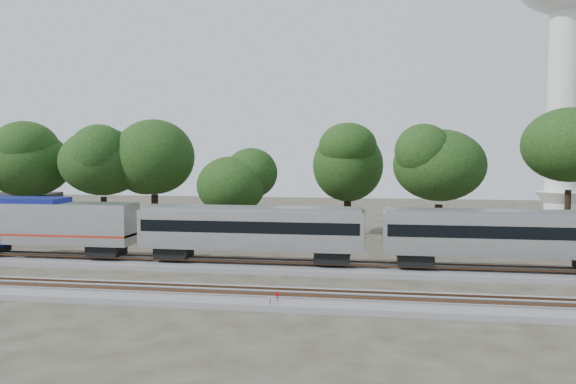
{
  "coord_description": "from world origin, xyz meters",
  "views": [
    {
      "loc": [
        12.02,
        -38.9,
        9.54
      ],
      "look_at": [
        5.25,
        5.0,
        6.43
      ],
      "focal_mm": 35.0,
      "sensor_mm": 36.0,
      "label": 1
    }
  ],
  "objects": [
    {
      "name": "tree_4",
      "position": [
        -2.22,
        15.86,
        6.21
      ],
      "size": [
        6.34,
        6.34,
        8.94
      ],
      "color": "black",
      "rests_on": "ground"
    },
    {
      "name": "train",
      "position": [
        22.14,
        6.0,
        3.37
      ],
      "size": [
        96.12,
        3.32,
        4.9
      ],
      "color": "#B9BBC0",
      "rests_on": "ground"
    },
    {
      "name": "switch_lever",
      "position": [
        7.62,
        -5.28,
        0.15
      ],
      "size": [
        0.54,
        0.38,
        0.3
      ],
      "primitive_type": "cube",
      "rotation": [
        0.0,
        0.0,
        -0.16
      ],
      "color": "#512D19",
      "rests_on": "ground"
    },
    {
      "name": "tree_7",
      "position": [
        32.44,
        24.49,
        10.36
      ],
      "size": [
        10.54,
        10.54,
        14.86
      ],
      "color": "black",
      "rests_on": "ground"
    },
    {
      "name": "tree_3",
      "position": [
        -12.22,
        20.5,
        9.07
      ],
      "size": [
        9.23,
        9.23,
        13.02
      ],
      "color": "black",
      "rests_on": "ground"
    },
    {
      "name": "switch_stand_red",
      "position": [
        6.18,
        -5.4,
        0.64
      ],
      "size": [
        0.31,
        0.15,
        1.01
      ],
      "rotation": [
        0.0,
        0.0,
        0.4
      ],
      "color": "#512D19",
      "rests_on": "ground"
    },
    {
      "name": "tree_6",
      "position": [
        18.27,
        17.25,
        8.31
      ],
      "size": [
        8.46,
        8.46,
        11.93
      ],
      "color": "black",
      "rests_on": "ground"
    },
    {
      "name": "ground",
      "position": [
        0.0,
        0.0,
        0.0
      ],
      "size": [
        160.0,
        160.0,
        0.0
      ],
      "primitive_type": "plane",
      "color": "#383328",
      "rests_on": "ground"
    },
    {
      "name": "tree_1",
      "position": [
        -28.17,
        21.41,
        8.25
      ],
      "size": [
        8.4,
        8.4,
        11.84
      ],
      "color": "black",
      "rests_on": "ground"
    },
    {
      "name": "brick_building",
      "position": [
        -32.75,
        26.24,
        2.19
      ],
      "size": [
        10.34,
        8.4,
        4.35
      ],
      "rotation": [
        0.0,
        0.0,
        0.24
      ],
      "color": "brown",
      "rests_on": "ground"
    },
    {
      "name": "water_tower",
      "position": [
        37.55,
        43.56,
        30.15
      ],
      "size": [
        14.7,
        14.7,
        40.7
      ],
      "color": "silver",
      "rests_on": "ground"
    },
    {
      "name": "track_far",
      "position": [
        0.0,
        6.0,
        0.21
      ],
      "size": [
        160.0,
        5.0,
        0.73
      ],
      "color": "slate",
      "rests_on": "ground"
    },
    {
      "name": "tree_5",
      "position": [
        8.99,
        25.81,
        8.08
      ],
      "size": [
        8.23,
        8.23,
        11.6
      ],
      "color": "black",
      "rests_on": "ground"
    },
    {
      "name": "track_near",
      "position": [
        0.0,
        -4.0,
        0.21
      ],
      "size": [
        160.0,
        5.0,
        0.73
      ],
      "color": "slate",
      "rests_on": "ground"
    },
    {
      "name": "switch_stand_white",
      "position": [
        5.88,
        -6.2,
        0.59
      ],
      "size": [
        0.28,
        0.14,
        0.92
      ],
      "rotation": [
        0.0,
        0.0,
        0.39
      ],
      "color": "#512D19",
      "rests_on": "ground"
    },
    {
      "name": "tree_2",
      "position": [
        -17.95,
        19.81,
        8.52
      ],
      "size": [
        8.68,
        8.68,
        12.23
      ],
      "color": "black",
      "rests_on": "ground"
    }
  ]
}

